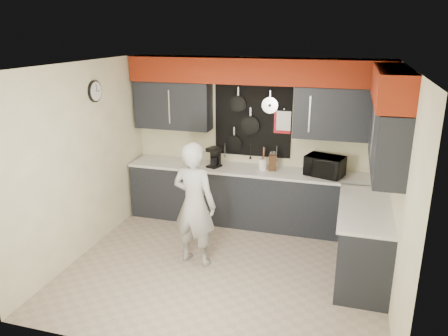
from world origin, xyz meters
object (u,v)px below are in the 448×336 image
(knife_block, at_px, (272,163))
(person, at_px, (194,204))
(utensil_crock, at_px, (263,164))
(coffee_maker, at_px, (215,157))
(microwave, at_px, (325,166))

(knife_block, height_order, person, person)
(knife_block, bearing_deg, person, -127.48)
(utensil_crock, distance_m, coffee_maker, 0.77)
(utensil_crock, bearing_deg, knife_block, -1.58)
(person, bearing_deg, microwave, -126.62)
(microwave, relative_size, person, 0.32)
(utensil_crock, height_order, coffee_maker, coffee_maker)
(knife_block, xyz_separation_m, person, (-0.76, -1.42, -0.21))
(utensil_crock, bearing_deg, coffee_maker, -175.46)
(microwave, xyz_separation_m, coffee_maker, (-1.69, -0.02, 0.01))
(knife_block, distance_m, person, 1.62)
(person, bearing_deg, coffee_maker, -72.17)
(utensil_crock, relative_size, person, 0.10)
(coffee_maker, bearing_deg, microwave, 20.00)
(person, bearing_deg, knife_block, -106.68)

